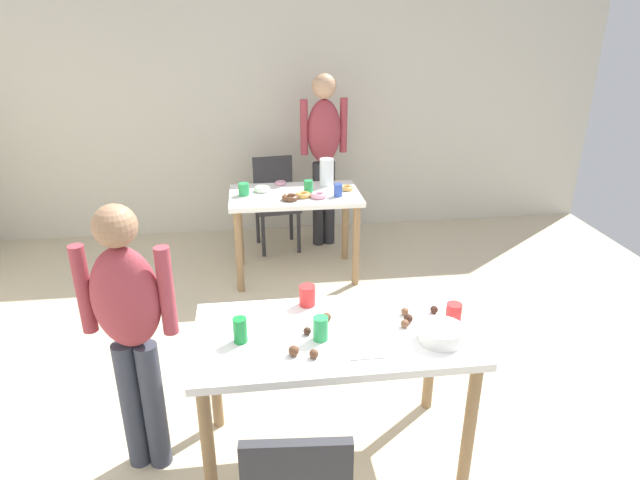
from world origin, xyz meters
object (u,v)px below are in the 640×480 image
dining_table_far (295,207)px  mixing_bowl (442,334)px  soda_can (240,330)px  dining_table_near (334,349)px  person_girl_near (130,322)px  chair_far_table (275,197)px  person_adult_far (324,145)px  pitcher_far (327,172)px

dining_table_far → mixing_bowl: mixing_bowl is taller
dining_table_far → soda_can: bearing=-101.5°
dining_table_near → person_girl_near: bearing=176.5°
soda_can → dining_table_near: bearing=3.6°
dining_table_far → soda_can: (-0.44, -2.17, 0.18)m
mixing_bowl → soda_can: soda_can is taller
chair_far_table → person_girl_near: size_ratio=0.61×
dining_table_near → chair_far_table: chair_far_table is taller
person_girl_near → person_adult_far: size_ratio=0.86×
pitcher_far → chair_far_table: bearing=132.7°
dining_table_near → mixing_bowl: bearing=-16.2°
person_adult_far → pitcher_far: 0.46m
person_adult_far → pitcher_far: bearing=-94.7°
person_girl_near → soda_can: bearing=-9.7°
person_girl_near → person_adult_far: person_adult_far is taller
dining_table_near → soda_can: soda_can is taller
chair_far_table → dining_table_far: bearing=-78.9°
person_adult_far → mixing_bowl: (0.15, -2.94, -0.21)m
soda_can → chair_far_table: bearing=83.8°
chair_far_table → pitcher_far: 0.74m
dining_table_far → mixing_bowl: 2.34m
chair_far_table → mixing_bowl: 3.04m
dining_table_near → dining_table_far: bearing=90.0°
mixing_bowl → pitcher_far: (-0.19, 2.49, 0.08)m
dining_table_near → person_adult_far: 2.84m
person_girl_near → soda_can: 0.51m
soda_can → dining_table_far: bearing=78.5°
pitcher_far → person_adult_far: bearing=85.3°
person_adult_far → soda_can: 2.94m
dining_table_far → chair_far_table: (-0.13, 0.68, -0.13)m
dining_table_far → mixing_bowl: (0.49, -2.29, 0.16)m
chair_far_table → soda_can: size_ratio=7.13×
chair_far_table → pitcher_far: (0.43, -0.47, 0.37)m
soda_can → pitcher_far: (0.74, 2.38, 0.05)m
chair_far_table → person_girl_near: bearing=-106.4°
mixing_bowl → chair_far_table: bearing=101.8°
mixing_bowl → person_adult_far: bearing=92.9°
dining_table_near → soda_can: size_ratio=10.95×
person_girl_near → pitcher_far: 2.61m
mixing_bowl → dining_table_far: bearing=102.0°
person_adult_far → chair_far_table: bearing=176.9°
dining_table_far → person_adult_far: size_ratio=0.66×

